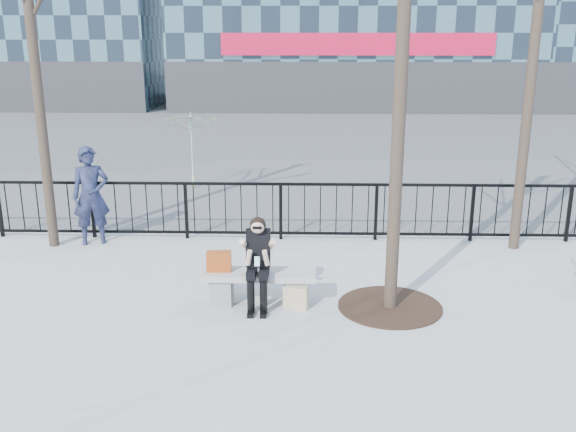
{
  "coord_description": "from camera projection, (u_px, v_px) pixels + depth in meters",
  "views": [
    {
      "loc": [
        0.67,
        -8.66,
        3.86
      ],
      "look_at": [
        0.4,
        0.8,
        1.1
      ],
      "focal_mm": 40.0,
      "sensor_mm": 36.0,
      "label": 1
    }
  ],
  "objects": [
    {
      "name": "bench_main",
      "position": [
        259.0,
        284.0,
        9.33
      ],
      "size": [
        1.65,
        0.46,
        0.49
      ],
      "color": "slate",
      "rests_on": "ground"
    },
    {
      "name": "ground",
      "position": [
        259.0,
        303.0,
        9.41
      ],
      "size": [
        120.0,
        120.0,
        0.0
      ],
      "primitive_type": "plane",
      "color": "#9B9B96",
      "rests_on": "ground"
    },
    {
      "name": "handbag",
      "position": [
        219.0,
        261.0,
        9.27
      ],
      "size": [
        0.36,
        0.18,
        0.29
      ],
      "primitive_type": "cube",
      "rotation": [
        0.0,
        0.0,
        0.04
      ],
      "color": "#9E3F13",
      "rests_on": "bench_main"
    },
    {
      "name": "vendor_umbrella",
      "position": [
        191.0,
        150.0,
        15.95
      ],
      "size": [
        2.77,
        2.79,
        1.92
      ],
      "primitive_type": "imported",
      "rotation": [
        0.0,
        0.0,
        -0.4
      ],
      "color": "#EFF235",
      "rests_on": "ground"
    },
    {
      "name": "railing",
      "position": [
        270.0,
        211.0,
        12.14
      ],
      "size": [
        14.0,
        0.06,
        1.1
      ],
      "color": "black",
      "rests_on": "ground"
    },
    {
      "name": "tree_grate",
      "position": [
        390.0,
        306.0,
        9.26
      ],
      "size": [
        1.5,
        1.5,
        0.02
      ],
      "primitive_type": "cylinder",
      "color": "black",
      "rests_on": "ground"
    },
    {
      "name": "shopping_bag",
      "position": [
        296.0,
        297.0,
        9.19
      ],
      "size": [
        0.38,
        0.23,
        0.34
      ],
      "primitive_type": "cube",
      "rotation": [
        0.0,
        0.0,
        -0.29
      ],
      "color": "beige",
      "rests_on": "ground"
    },
    {
      "name": "seated_woman",
      "position": [
        258.0,
        264.0,
        9.07
      ],
      "size": [
        0.5,
        0.64,
        1.34
      ],
      "color": "black",
      "rests_on": "ground"
    },
    {
      "name": "street_surface",
      "position": [
        288.0,
        137.0,
        23.81
      ],
      "size": [
        60.0,
        23.0,
        0.01
      ],
      "primitive_type": "cube",
      "color": "#474747",
      "rests_on": "ground"
    },
    {
      "name": "standing_man",
      "position": [
        91.0,
        196.0,
        11.8
      ],
      "size": [
        0.78,
        0.64,
        1.83
      ],
      "primitive_type": "imported",
      "rotation": [
        0.0,
        0.0,
        0.33
      ],
      "color": "black",
      "rests_on": "ground"
    }
  ]
}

